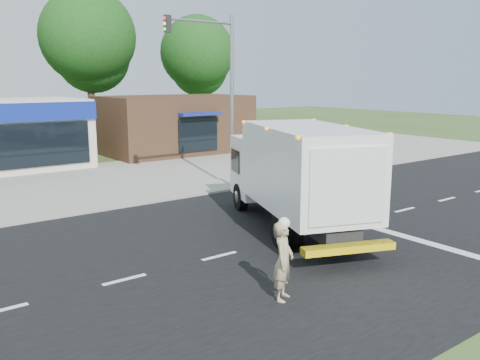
{
  "coord_description": "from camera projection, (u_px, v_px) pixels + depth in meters",
  "views": [
    {
      "loc": [
        -11.06,
        -11.75,
        5.13
      ],
      "look_at": [
        -0.69,
        2.06,
        1.7
      ],
      "focal_mm": 38.0,
      "sensor_mm": 36.0,
      "label": 1
    }
  ],
  "objects": [
    {
      "name": "sidewalk",
      "position": [
        171.0,
        193.0,
        23.15
      ],
      "size": [
        60.0,
        2.4,
        0.12
      ],
      "primitive_type": "cube",
      "color": "gray",
      "rests_on": "ground"
    },
    {
      "name": "road_asphalt",
      "position": [
        294.0,
        238.0,
        16.73
      ],
      "size": [
        60.0,
        14.0,
        0.02
      ],
      "primitive_type": "cube",
      "color": "black",
      "rests_on": "ground"
    },
    {
      "name": "brown_storefront",
      "position": [
        175.0,
        124.0,
        36.13
      ],
      "size": [
        10.0,
        6.7,
        4.0
      ],
      "color": "#382316",
      "rests_on": "ground"
    },
    {
      "name": "ground",
      "position": [
        294.0,
        238.0,
        16.73
      ],
      "size": [
        120.0,
        120.0,
        0.0
      ],
      "primitive_type": "plane",
      "color": "#385123",
      "rests_on": "ground"
    },
    {
      "name": "parking_apron",
      "position": [
        119.0,
        175.0,
        27.7
      ],
      "size": [
        60.0,
        9.0,
        0.02
      ],
      "primitive_type": "cube",
      "color": "gray",
      "rests_on": "ground"
    },
    {
      "name": "background_trees",
      "position": [
        23.0,
        48.0,
        36.88
      ],
      "size": [
        36.77,
        7.39,
        12.1
      ],
      "color": "#332114",
      "rests_on": "ground"
    },
    {
      "name": "ems_box_truck",
      "position": [
        296.0,
        170.0,
        17.23
      ],
      "size": [
        5.37,
        8.66,
        3.68
      ],
      "rotation": [
        0.0,
        0.0,
        1.2
      ],
      "color": "black",
      "rests_on": "ground"
    },
    {
      "name": "traffic_signal_pole",
      "position": [
        220.0,
        84.0,
        23.11
      ],
      "size": [
        3.51,
        0.25,
        8.0
      ],
      "color": "gray",
      "rests_on": "ground"
    },
    {
      "name": "lane_markings",
      "position": [
        353.0,
        240.0,
        16.46
      ],
      "size": [
        55.2,
        7.0,
        0.01
      ],
      "color": "silver",
      "rests_on": "road_asphalt"
    },
    {
      "name": "emergency_worker",
      "position": [
        283.0,
        260.0,
        11.85
      ],
      "size": [
        0.83,
        0.77,
        2.02
      ],
      "rotation": [
        0.0,
        0.0,
        0.6
      ],
      "color": "tan",
      "rests_on": "ground"
    }
  ]
}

